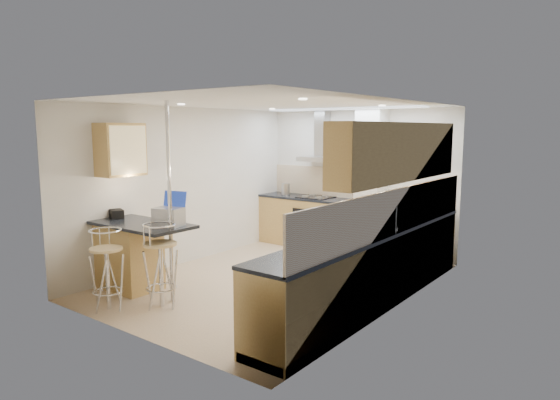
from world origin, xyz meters
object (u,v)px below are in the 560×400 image
Objects in this scene: microwave at (385,215)px; bar_stool_end at (161,265)px; bar_stool_near at (107,269)px; bread_bin at (317,240)px; laptop at (169,217)px.

microwave is 0.58× the size of bar_stool_end.
bar_stool_near is at bearing 118.11° from microwave.
laptop is at bearing -152.83° from bread_bin.
bar_stool_near is at bearing -124.66° from laptop.
bread_bin is at bearing -58.54° from bar_stool_end.
microwave is 3.46m from bar_stool_near.
bread_bin is (-0.06, -1.48, -0.06)m from microwave.
microwave is at bearing 21.45° from laptop.
laptop is at bearing 50.42° from bar_stool_end.
bar_stool_near is 2.63m from bread_bin.
bar_stool_end is 2.09m from bread_bin.
microwave is 2.73m from laptop.
bar_stool_end is (-2.05, -1.88, -0.57)m from microwave.
bread_bin is at bearing 32.39° from bar_stool_near.
laptop is 2.16m from bread_bin.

